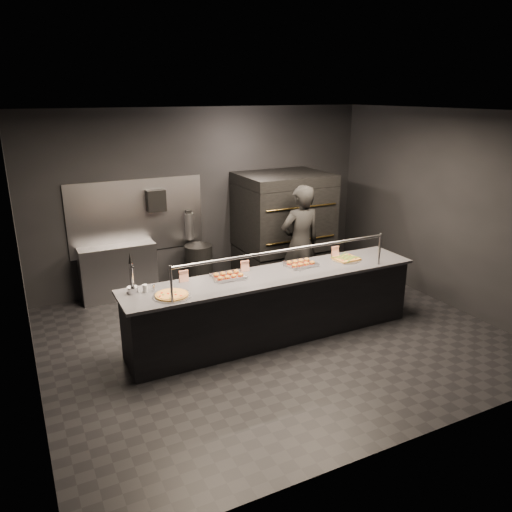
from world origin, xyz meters
name	(u,v)px	position (x,y,z in m)	size (l,w,h in m)	color
room	(272,232)	(-0.02, 0.05, 1.50)	(6.04, 6.00, 3.00)	black
service_counter	(274,306)	(0.00, 0.00, 0.46)	(4.10, 0.78, 1.37)	black
pizza_oven	(283,227)	(1.20, 1.90, 0.97)	(1.50, 1.23, 1.91)	black
prep_shelf	(119,272)	(-1.60, 2.32, 0.45)	(1.20, 0.35, 0.90)	#99999E
towel_dispenser	(156,200)	(-0.90, 2.39, 1.55)	(0.30, 0.20, 0.35)	black
fire_extinguisher	(189,226)	(-0.35, 2.40, 1.06)	(0.14, 0.14, 0.51)	#B2B2B7
beer_tap	(132,282)	(-1.84, 0.19, 1.07)	(0.13, 0.19, 0.51)	silver
round_pizza	(172,295)	(-1.45, -0.12, 0.94)	(0.45, 0.45, 0.03)	silver
slider_tray_a	(228,276)	(-0.60, 0.15, 0.95)	(0.47, 0.38, 0.07)	silver
slider_tray_b	(301,264)	(0.50, 0.15, 0.95)	(0.49, 0.42, 0.07)	silver
square_pizza	(346,259)	(1.20, 0.06, 0.94)	(0.42, 0.42, 0.05)	silver
condiment_jar	(148,288)	(-1.67, 0.14, 0.97)	(0.15, 0.06, 0.10)	silver
tent_cards	(258,264)	(-0.10, 0.28, 1.00)	(2.45, 0.04, 0.15)	white
trash_bin	(199,267)	(-0.29, 2.13, 0.39)	(0.47, 0.47, 0.78)	black
worker	(300,244)	(1.00, 0.99, 0.94)	(0.69, 0.45, 1.88)	black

